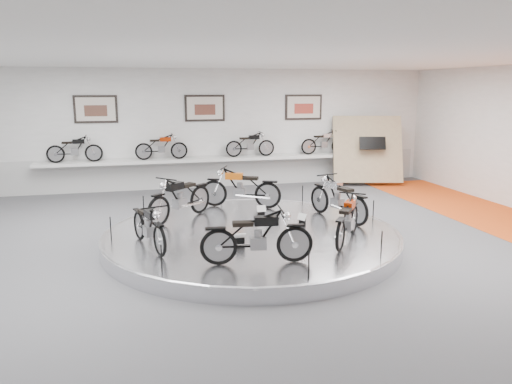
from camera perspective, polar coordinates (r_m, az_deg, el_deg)
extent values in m
plane|color=#505052|center=(10.72, -0.11, -6.45)|extent=(16.00, 16.00, 0.00)
plane|color=white|center=(10.20, -0.11, 15.42)|extent=(16.00, 16.00, 0.00)
plane|color=white|center=(17.11, -5.83, 7.18)|extent=(16.00, 0.00, 16.00)
plane|color=white|center=(4.02, 25.14, -9.04)|extent=(16.00, 0.00, 16.00)
cube|color=#BCBCBA|center=(17.26, -5.73, 2.37)|extent=(15.68, 0.04, 1.10)
cylinder|color=silver|center=(10.95, -0.49, -5.23)|extent=(6.40, 6.40, 0.30)
torus|color=#B2B2BA|center=(10.91, -0.49, -4.63)|extent=(6.40, 6.40, 0.10)
cube|color=silver|center=(16.92, -5.62, 3.73)|extent=(11.00, 0.55, 0.10)
cube|color=beige|center=(16.88, -17.85, 9.00)|extent=(1.35, 0.06, 0.88)
cube|color=beige|center=(17.03, -5.86, 9.52)|extent=(1.35, 0.06, 0.88)
cube|color=beige|center=(17.87, 5.47, 9.63)|extent=(1.35, 0.06, 0.88)
cube|color=tan|center=(18.02, 12.63, 4.79)|extent=(2.56, 1.52, 2.30)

